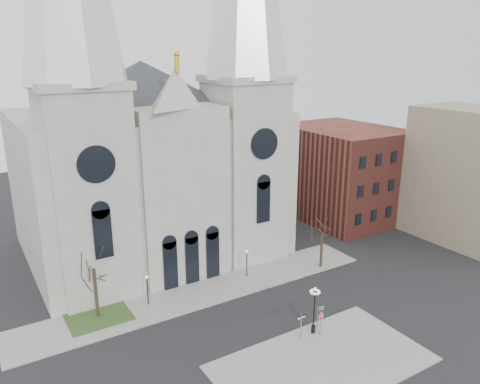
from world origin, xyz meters
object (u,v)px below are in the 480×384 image
globe_lamp (314,304)px  street_name_sign (318,316)px  one_way_sign (301,322)px  stop_sign (321,318)px

globe_lamp → street_name_sign: globe_lamp is taller
one_way_sign → street_name_sign: 2.24m
stop_sign → street_name_sign: bearing=65.9°
globe_lamp → one_way_sign: (-1.49, -0.01, -1.34)m
one_way_sign → stop_sign: bearing=-16.5°
globe_lamp → street_name_sign: bearing=16.6°
stop_sign → one_way_sign: bearing=166.0°
street_name_sign → one_way_sign: bearing=-169.8°
stop_sign → one_way_sign: one_way_sign is taller
globe_lamp → street_name_sign: size_ratio=1.93×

